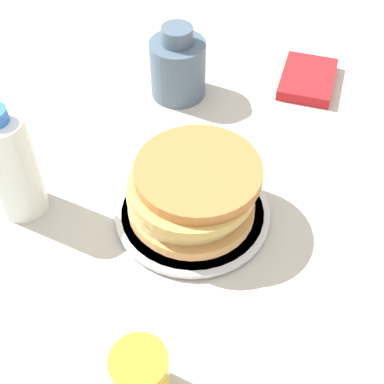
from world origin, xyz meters
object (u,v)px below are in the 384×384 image
object	(u,v)px
pancake_stack	(192,192)
plate	(192,214)
juice_glass	(141,376)
cream_jug	(178,66)
water_bottle_near	(11,166)

from	to	relation	value
pancake_stack	plate	bearing A→B (deg)	-40.04
pancake_stack	juice_glass	world-z (taller)	pancake_stack
pancake_stack	cream_jug	size ratio (longest dim) A/B	1.42
water_bottle_near	plate	bearing A→B (deg)	-71.22
plate	juice_glass	xyz separation A→B (m)	(-0.25, -0.05, 0.03)
juice_glass	water_bottle_near	xyz separation A→B (m)	(0.18, 0.29, 0.04)
plate	pancake_stack	distance (m)	0.05
juice_glass	plate	bearing A→B (deg)	11.57
plate	cream_jug	bearing A→B (deg)	28.72
plate	juice_glass	distance (m)	0.26
plate	water_bottle_near	size ratio (longest dim) A/B	1.24
juice_glass	cream_jug	xyz separation A→B (m)	(0.51, 0.19, 0.02)
juice_glass	water_bottle_near	distance (m)	0.34
cream_jug	water_bottle_near	xyz separation A→B (m)	(-0.34, 0.09, 0.03)
plate	juice_glass	bearing A→B (deg)	-168.43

